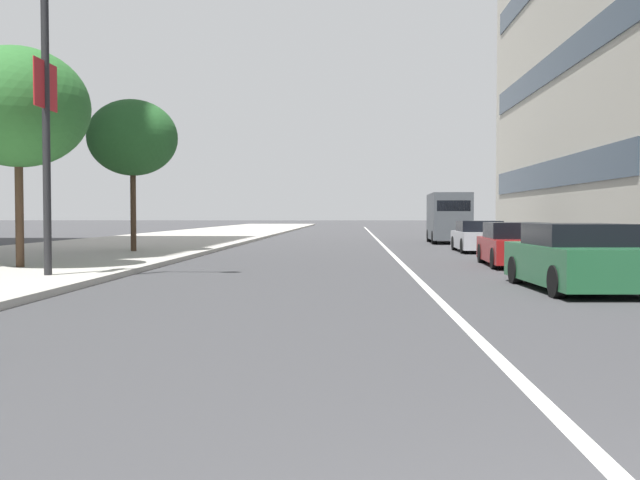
{
  "coord_description": "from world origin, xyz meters",
  "views": [
    {
      "loc": [
        -2.37,
        1.59,
        1.57
      ],
      "look_at": [
        12.57,
        2.26,
        1.04
      ],
      "focal_mm": 40.52,
      "sensor_mm": 36.0,
      "label": 1
    }
  ],
  "objects_px": {
    "street_tree_near_plaza_corner": "(133,138)",
    "car_far_down_avenue": "(516,245)",
    "car_following_behind": "(576,259)",
    "street_lamp_with_banners": "(58,59)",
    "car_mid_block_traffic": "(478,237)",
    "street_tree_mid_sidewalk": "(18,107)",
    "delivery_van_ahead": "(449,217)"
  },
  "relations": [
    {
      "from": "car_far_down_avenue",
      "to": "delivery_van_ahead",
      "type": "xyz_separation_m",
      "value": [
        17.84,
        -0.33,
        0.82
      ]
    },
    {
      "from": "car_mid_block_traffic",
      "to": "street_tree_mid_sidewalk",
      "type": "distance_m",
      "value": 18.79
    },
    {
      "from": "car_following_behind",
      "to": "car_mid_block_traffic",
      "type": "relative_size",
      "value": 1.04
    },
    {
      "from": "car_following_behind",
      "to": "car_far_down_avenue",
      "type": "xyz_separation_m",
      "value": [
        7.12,
        -0.35,
        -0.02
      ]
    },
    {
      "from": "car_following_behind",
      "to": "car_mid_block_traffic",
      "type": "bearing_deg",
      "value": -5.0
    },
    {
      "from": "street_tree_mid_sidewalk",
      "to": "street_tree_near_plaza_corner",
      "type": "height_order",
      "value": "street_tree_mid_sidewalk"
    },
    {
      "from": "car_following_behind",
      "to": "car_mid_block_traffic",
      "type": "xyz_separation_m",
      "value": [
        15.49,
        -0.68,
        -0.03
      ]
    },
    {
      "from": "car_mid_block_traffic",
      "to": "delivery_van_ahead",
      "type": "height_order",
      "value": "delivery_van_ahead"
    },
    {
      "from": "car_following_behind",
      "to": "street_lamp_with_banners",
      "type": "xyz_separation_m",
      "value": [
        1.43,
        11.5,
        4.54
      ]
    },
    {
      "from": "car_following_behind",
      "to": "street_lamp_with_banners",
      "type": "bearing_deg",
      "value": 80.44
    },
    {
      "from": "car_following_behind",
      "to": "delivery_van_ahead",
      "type": "relative_size",
      "value": 0.85
    },
    {
      "from": "car_following_behind",
      "to": "car_far_down_avenue",
      "type": "height_order",
      "value": "car_following_behind"
    },
    {
      "from": "street_lamp_with_banners",
      "to": "street_tree_mid_sidewalk",
      "type": "distance_m",
      "value": 3.41
    },
    {
      "from": "car_mid_block_traffic",
      "to": "delivery_van_ahead",
      "type": "relative_size",
      "value": 0.82
    },
    {
      "from": "street_tree_mid_sidewalk",
      "to": "street_lamp_with_banners",
      "type": "bearing_deg",
      "value": -139.62
    },
    {
      "from": "car_far_down_avenue",
      "to": "street_tree_mid_sidewalk",
      "type": "distance_m",
      "value": 14.85
    },
    {
      "from": "delivery_van_ahead",
      "to": "street_tree_mid_sidewalk",
      "type": "height_order",
      "value": "street_tree_mid_sidewalk"
    },
    {
      "from": "street_tree_mid_sidewalk",
      "to": "delivery_van_ahead",
      "type": "bearing_deg",
      "value": -34.32
    },
    {
      "from": "street_tree_near_plaza_corner",
      "to": "car_far_down_avenue",
      "type": "bearing_deg",
      "value": -112.3
    },
    {
      "from": "delivery_van_ahead",
      "to": "street_lamp_with_banners",
      "type": "bearing_deg",
      "value": 154.43
    },
    {
      "from": "delivery_van_ahead",
      "to": "street_tree_near_plaza_corner",
      "type": "distance_m",
      "value": 18.8
    },
    {
      "from": "car_far_down_avenue",
      "to": "car_following_behind",
      "type": "bearing_deg",
      "value": 179.65
    },
    {
      "from": "car_following_behind",
      "to": "street_tree_near_plaza_corner",
      "type": "bearing_deg",
      "value": 43.69
    },
    {
      "from": "street_lamp_with_banners",
      "to": "street_tree_near_plaza_corner",
      "type": "distance_m",
      "value": 11.39
    },
    {
      "from": "street_lamp_with_banners",
      "to": "street_tree_mid_sidewalk",
      "type": "height_order",
      "value": "street_lamp_with_banners"
    },
    {
      "from": "car_mid_block_traffic",
      "to": "street_tree_mid_sidewalk",
      "type": "relative_size",
      "value": 0.72
    },
    {
      "from": "car_mid_block_traffic",
      "to": "street_lamp_with_banners",
      "type": "xyz_separation_m",
      "value": [
        -14.06,
        12.17,
        4.57
      ]
    },
    {
      "from": "street_tree_mid_sidewalk",
      "to": "car_following_behind",
      "type": "bearing_deg",
      "value": -106.19
    },
    {
      "from": "delivery_van_ahead",
      "to": "street_tree_mid_sidewalk",
      "type": "distance_m",
      "value": 25.6
    },
    {
      "from": "car_mid_block_traffic",
      "to": "street_tree_near_plaza_corner",
      "type": "xyz_separation_m",
      "value": [
        -2.82,
        13.88,
        3.94
      ]
    },
    {
      "from": "car_mid_block_traffic",
      "to": "street_tree_near_plaza_corner",
      "type": "bearing_deg",
      "value": 102.14
    },
    {
      "from": "car_far_down_avenue",
      "to": "street_tree_mid_sidewalk",
      "type": "xyz_separation_m",
      "value": [
        -3.15,
        14.0,
        3.82
      ]
    }
  ]
}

